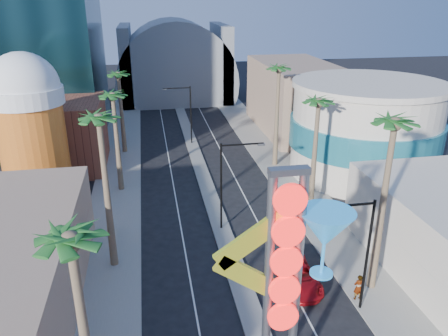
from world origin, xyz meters
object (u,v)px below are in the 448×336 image
(pedestrian_a, at_px, (358,287))
(pedestrian_b, at_px, (328,227))
(neon_sign, at_px, (300,271))
(red_pickup, at_px, (297,275))

(pedestrian_a, distance_m, pedestrian_b, 8.39)
(neon_sign, xyz_separation_m, pedestrian_a, (6.57, 5.87, -6.21))
(pedestrian_a, bearing_deg, red_pickup, -37.68)
(neon_sign, distance_m, pedestrian_a, 10.78)
(red_pickup, xyz_separation_m, pedestrian_a, (3.45, -2.49, 0.33))
(red_pickup, height_order, pedestrian_b, pedestrian_b)
(red_pickup, bearing_deg, pedestrian_b, 51.01)
(pedestrian_a, bearing_deg, pedestrian_b, -101.01)
(red_pickup, distance_m, pedestrian_a, 4.27)
(red_pickup, bearing_deg, pedestrian_a, -35.25)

